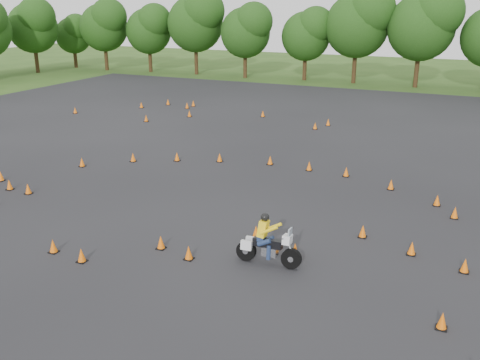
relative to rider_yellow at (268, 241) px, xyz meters
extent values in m
plane|color=#2D5119|center=(-2.89, 0.26, -0.85)|extent=(140.00, 140.00, 0.00)
plane|color=black|center=(-2.89, 6.26, -0.85)|extent=(62.00, 62.00, 0.00)
cone|color=orange|center=(-2.54, -0.72, -0.62)|extent=(0.26, 0.26, 0.45)
cone|color=orange|center=(-15.37, 23.06, -0.62)|extent=(0.26, 0.26, 0.45)
cone|color=orange|center=(5.32, 6.62, -0.62)|extent=(0.26, 0.26, 0.45)
cone|color=orange|center=(0.19, 10.10, -0.62)|extent=(0.26, 0.26, 0.45)
cone|color=orange|center=(-14.68, 2.78, -0.62)|extent=(0.26, 0.26, 0.45)
cone|color=orange|center=(4.18, 2.63, -0.62)|extent=(0.26, 0.26, 0.45)
cone|color=orange|center=(-18.81, 20.76, -0.62)|extent=(0.26, 0.26, 0.45)
cone|color=orange|center=(-13.65, 19.33, -0.62)|extent=(0.26, 0.26, 0.45)
cone|color=orange|center=(4.57, 7.78, -0.62)|extent=(0.26, 0.26, 0.45)
cone|color=orange|center=(-10.78, 8.01, -0.62)|extent=(0.26, 0.26, 0.45)
cone|color=orange|center=(-3.92, 10.47, -0.62)|extent=(0.26, 0.26, 0.45)
cone|color=orange|center=(-1.75, 10.30, -0.62)|extent=(0.26, 0.26, 0.45)
cone|color=orange|center=(-8.70, 9.07, -0.62)|extent=(0.26, 0.26, 0.45)
cone|color=orange|center=(-22.20, 16.93, -0.62)|extent=(0.26, 0.26, 0.45)
cone|color=orange|center=(5.86, 2.03, -0.62)|extent=(0.26, 0.26, 0.45)
cone|color=orange|center=(2.48, 9.06, -0.62)|extent=(0.26, 0.26, 0.45)
cone|color=orange|center=(0.61, 0.93, -0.62)|extent=(0.26, 0.26, 0.45)
cone|color=orange|center=(2.38, 3.37, -0.62)|extent=(0.26, 0.26, 0.45)
cone|color=orange|center=(-13.32, 2.01, -0.62)|extent=(0.26, 0.26, 0.45)
cone|color=orange|center=(-3.54, 20.63, -0.62)|extent=(0.26, 0.26, 0.45)
cone|color=orange|center=(-17.56, 22.76, -0.62)|extent=(0.26, 0.26, 0.45)
cone|color=orange|center=(-5.67, -2.30, -0.62)|extent=(0.26, 0.26, 0.45)
cone|color=orange|center=(-1.14, 1.74, -0.62)|extent=(0.26, 0.26, 0.45)
cone|color=orange|center=(-3.81, -0.40, -0.62)|extent=(0.26, 0.26, 0.45)
cone|color=orange|center=(-12.14, 1.94, -0.62)|extent=(0.26, 0.26, 0.45)
cone|color=orange|center=(-12.67, 6.19, -0.62)|extent=(0.26, 0.26, 0.45)
cone|color=orange|center=(-4.05, 19.23, -0.62)|extent=(0.26, 0.26, 0.45)
cone|color=orange|center=(-15.66, 16.66, -0.62)|extent=(0.26, 0.26, 0.45)
cone|color=orange|center=(5.45, -1.50, -0.62)|extent=(0.26, 0.26, 0.45)
cone|color=orange|center=(-6.55, 9.86, -0.62)|extent=(0.26, 0.26, 0.45)
cone|color=orange|center=(-8.70, 21.51, -0.62)|extent=(0.26, 0.26, 0.45)
cone|color=orange|center=(-7.01, -2.14, -0.62)|extent=(0.26, 0.26, 0.45)
cone|color=orange|center=(-15.36, 22.03, -0.62)|extent=(0.26, 0.26, 0.45)
camera|label=1|loc=(5.50, -14.63, 7.32)|focal=40.00mm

